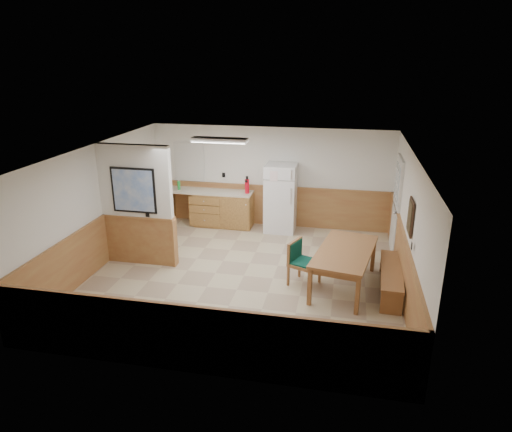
% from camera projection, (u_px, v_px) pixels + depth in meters
% --- Properties ---
extents(ground, '(6.00, 6.00, 0.00)m').
position_uv_depth(ground, '(244.00, 276.00, 9.03)').
color(ground, tan).
rests_on(ground, ground).
extents(ceiling, '(6.00, 6.00, 0.02)m').
position_uv_depth(ceiling, '(243.00, 151.00, 8.20)').
color(ceiling, silver).
rests_on(ceiling, back_wall).
extents(back_wall, '(6.00, 0.02, 2.50)m').
position_uv_depth(back_wall, '(270.00, 177.00, 11.39)').
color(back_wall, white).
rests_on(back_wall, ground).
extents(right_wall, '(0.02, 6.00, 2.50)m').
position_uv_depth(right_wall, '(409.00, 227.00, 8.05)').
color(right_wall, white).
rests_on(right_wall, ground).
extents(left_wall, '(0.02, 6.00, 2.50)m').
position_uv_depth(left_wall, '(98.00, 206.00, 9.17)').
color(left_wall, white).
rests_on(left_wall, ground).
extents(wainscot_back, '(6.00, 0.04, 1.00)m').
position_uv_depth(wainscot_back, '(270.00, 206.00, 11.62)').
color(wainscot_back, '#A57C42').
rests_on(wainscot_back, ground).
extents(wainscot_right, '(0.04, 6.00, 1.00)m').
position_uv_depth(wainscot_right, '(403.00, 266.00, 8.30)').
color(wainscot_right, '#A57C42').
rests_on(wainscot_right, ground).
extents(wainscot_left, '(0.04, 6.00, 1.00)m').
position_uv_depth(wainscot_left, '(103.00, 241.00, 9.42)').
color(wainscot_left, '#A57C42').
rests_on(wainscot_left, ground).
extents(partition_wall, '(1.50, 0.20, 2.50)m').
position_uv_depth(partition_wall, '(137.00, 207.00, 9.22)').
color(partition_wall, white).
rests_on(partition_wall, ground).
extents(kitchen_counter, '(2.20, 0.61, 1.00)m').
position_uv_depth(kitchen_counter, '(221.00, 208.00, 11.58)').
color(kitchen_counter, '#AF803E').
rests_on(kitchen_counter, ground).
extents(exterior_door, '(0.07, 1.02, 2.15)m').
position_uv_depth(exterior_door, '(396.00, 205.00, 9.88)').
color(exterior_door, silver).
rests_on(exterior_door, ground).
extents(kitchen_window, '(0.80, 0.04, 1.00)m').
position_uv_depth(kitchen_window, '(189.00, 162.00, 11.66)').
color(kitchen_window, silver).
rests_on(kitchen_window, back_wall).
extents(wall_painting, '(0.04, 0.50, 0.60)m').
position_uv_depth(wall_painting, '(410.00, 217.00, 7.68)').
color(wall_painting, '#342115').
rests_on(wall_painting, right_wall).
extents(fluorescent_fixture, '(1.20, 0.30, 0.09)m').
position_uv_depth(fluorescent_fixture, '(220.00, 140.00, 9.57)').
color(fluorescent_fixture, silver).
rests_on(fluorescent_fixture, ceiling).
extents(refrigerator, '(0.74, 0.72, 1.67)m').
position_uv_depth(refrigerator, '(281.00, 198.00, 11.12)').
color(refrigerator, white).
rests_on(refrigerator, ground).
extents(dining_table, '(1.27, 2.02, 0.75)m').
position_uv_depth(dining_table, '(345.00, 255.00, 8.39)').
color(dining_table, '#A6653C').
rests_on(dining_table, ground).
extents(dining_bench, '(0.47, 1.76, 0.45)m').
position_uv_depth(dining_bench, '(391.00, 274.00, 8.32)').
color(dining_bench, '#A6653C').
rests_on(dining_bench, ground).
extents(dining_chair, '(0.82, 0.70, 0.85)m').
position_uv_depth(dining_chair, '(300.00, 259.00, 8.60)').
color(dining_chair, '#A6653C').
rests_on(dining_chair, ground).
extents(fire_extinguisher, '(0.13, 0.13, 0.43)m').
position_uv_depth(fire_extinguisher, '(247.00, 186.00, 11.23)').
color(fire_extinguisher, red).
rests_on(fire_extinguisher, kitchen_counter).
extents(soap_bottle, '(0.09, 0.09, 0.22)m').
position_uv_depth(soap_bottle, '(179.00, 185.00, 11.56)').
color(soap_bottle, green).
rests_on(soap_bottle, kitchen_counter).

